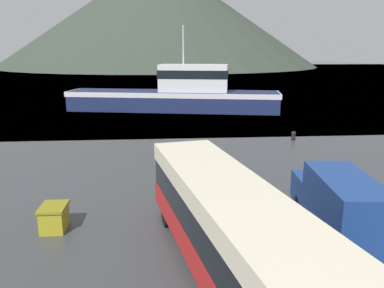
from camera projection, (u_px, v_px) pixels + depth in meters
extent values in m
plane|color=#3D5160|center=(166.00, 70.00, 147.48)|extent=(240.00, 240.00, 0.00)
cone|color=#333D33|center=(159.00, 13.00, 180.97)|extent=(149.82, 149.82, 50.40)
cube|color=red|center=(228.00, 251.00, 12.00)|extent=(4.81, 12.04, 0.95)
cube|color=black|center=(228.00, 222.00, 11.76)|extent=(4.71, 11.80, 1.09)
cube|color=beige|center=(229.00, 195.00, 11.54)|extent=(4.81, 12.04, 0.68)
cube|color=black|center=(182.00, 171.00, 17.31)|extent=(2.18, 0.50, 1.46)
cylinder|color=black|center=(167.00, 216.00, 15.67)|extent=(0.47, 0.94, 0.90)
cylinder|color=black|center=(217.00, 210.00, 16.26)|extent=(0.47, 0.94, 0.90)
cube|color=navy|center=(344.00, 207.00, 14.05)|extent=(2.33, 4.64, 2.25)
cube|color=navy|center=(317.00, 189.00, 17.28)|extent=(2.10, 2.09, 1.24)
cube|color=black|center=(325.00, 175.00, 16.12)|extent=(1.64, 0.21, 0.79)
cylinder|color=black|center=(299.00, 203.00, 17.19)|extent=(0.28, 0.72, 0.70)
cylinder|color=black|center=(336.00, 203.00, 17.17)|extent=(0.28, 0.72, 0.70)
cylinder|color=black|center=(328.00, 247.00, 13.34)|extent=(0.28, 0.72, 0.70)
cylinder|color=black|center=(376.00, 248.00, 13.32)|extent=(0.28, 0.72, 0.70)
cube|color=#19234C|center=(173.00, 101.00, 45.92)|extent=(25.85, 9.40, 2.38)
cube|color=silver|center=(173.00, 94.00, 45.71)|extent=(26.11, 9.49, 0.59)
cube|color=silver|center=(194.00, 78.00, 44.96)|extent=(8.61, 4.72, 3.22)
cube|color=black|center=(194.00, 74.00, 44.85)|extent=(8.79, 4.84, 0.97)
cylinder|color=#B2B2B7|center=(183.00, 45.00, 44.17)|extent=(0.20, 0.20, 4.49)
cube|color=olive|center=(54.00, 219.00, 15.30)|extent=(0.93, 1.19, 0.95)
cube|color=olive|center=(53.00, 207.00, 15.17)|extent=(1.03, 1.31, 0.11)
cube|color=maroon|center=(246.00, 95.00, 58.24)|extent=(4.23, 7.25, 0.91)
cylinder|color=black|center=(293.00, 137.00, 30.78)|extent=(0.33, 0.33, 0.48)
sphere|color=black|center=(294.00, 133.00, 30.70)|extent=(0.39, 0.39, 0.39)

